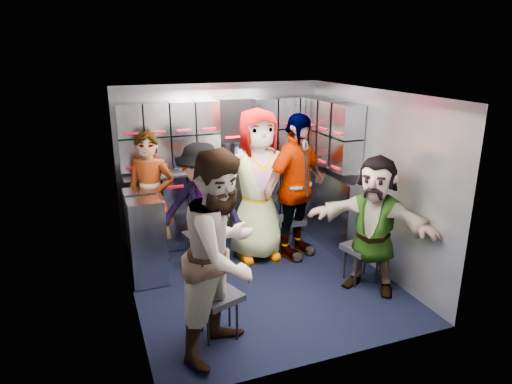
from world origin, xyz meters
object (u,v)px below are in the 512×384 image
object	(u,v)px
attendant_arc_c	(258,186)
attendant_arc_a	(223,255)
jump_seat_near_left	(219,299)
jump_seat_mid_left	(199,237)
attendant_arc_e	(374,225)
jump_seat_mid_right	(288,222)
attendant_arc_d	(295,187)
jump_seat_near_right	(362,249)
jump_seat_center	(253,222)
attendant_standing	(151,199)
attendant_arc_b	(202,209)

from	to	relation	value
attendant_arc_c	attendant_arc_a	bearing A→B (deg)	-116.68
attendant_arc_a	jump_seat_near_left	bearing A→B (deg)	47.22
jump_seat_near_left	jump_seat_mid_left	distance (m)	1.51
attendant_arc_a	attendant_arc_c	size ratio (longest dim) A/B	0.96
attendant_arc_e	jump_seat_mid_right	bearing A→B (deg)	158.37
attendant_arc_a	attendant_arc_d	size ratio (longest dim) A/B	0.99
jump_seat_near_left	attendant_arc_c	xyz separation A→B (m)	(0.93, 1.45, 0.56)
jump_seat_near_right	attendant_arc_d	bearing A→B (deg)	115.16
jump_seat_near_left	jump_seat_center	world-z (taller)	jump_seat_center
jump_seat_center	attendant_arc_c	world-z (taller)	attendant_arc_c
attendant_arc_c	attendant_arc_d	distance (m)	0.46
attendant_standing	attendant_arc_e	xyz separation A→B (m)	(2.10, -1.54, -0.06)
attendant_standing	attendant_arc_e	bearing A→B (deg)	-8.94
jump_seat_center	attendant_arc_a	distance (m)	2.09
jump_seat_center	attendant_arc_d	bearing A→B (deg)	-34.54
jump_seat_mid_right	attendant_arc_a	world-z (taller)	attendant_arc_a
jump_seat_center	jump_seat_mid_right	xyz separation A→B (m)	(0.44, -0.12, -0.02)
jump_seat_near_right	attendant_arc_b	bearing A→B (deg)	151.13
jump_seat_center	attendant_standing	bearing A→B (deg)	172.44
attendant_arc_a	attendant_arc_b	size ratio (longest dim) A/B	1.17
jump_seat_near_left	attendant_standing	world-z (taller)	attendant_standing
jump_seat_near_left	attendant_arc_b	size ratio (longest dim) A/B	0.30
jump_seat_center	attendant_standing	xyz separation A→B (m)	(-1.24, 0.16, 0.41)
attendant_standing	jump_seat_mid_left	bearing A→B (deg)	-3.16
jump_seat_center	attendant_standing	distance (m)	1.32
jump_seat_mid_left	jump_seat_center	distance (m)	0.75
attendant_arc_a	attendant_arc_b	distance (m)	1.52
jump_seat_near_right	jump_seat_mid_right	bearing A→B (deg)	111.33
attendant_arc_b	jump_seat_center	bearing A→B (deg)	50.74
jump_seat_near_left	attendant_arc_a	bearing A→B (deg)	-90.00
attendant_arc_e	attendant_arc_b	bearing A→B (deg)	-163.69
jump_seat_mid_right	attendant_arc_d	size ratio (longest dim) A/B	0.24
attendant_arc_a	attendant_arc_b	world-z (taller)	attendant_arc_a
jump_seat_near_right	attendant_arc_d	size ratio (longest dim) A/B	0.24
jump_seat_center	attendant_arc_b	xyz separation A→B (m)	(-0.74, -0.31, 0.37)
jump_seat_mid_left	attendant_arc_c	world-z (taller)	attendant_arc_c
jump_seat_mid_right	jump_seat_near_left	bearing A→B (deg)	-132.33
jump_seat_near_left	attendant_arc_d	size ratio (longest dim) A/B	0.25
jump_seat_mid_left	attendant_arc_a	xyz separation A→B (m)	(-0.19, -1.68, 0.55)
jump_seat_mid_right	attendant_arc_b	xyz separation A→B (m)	(-1.18, -0.19, 0.39)
attendant_arc_a	attendant_arc_c	distance (m)	1.87
jump_seat_near_left	jump_seat_mid_left	world-z (taller)	jump_seat_near_left
jump_seat_mid_right	attendant_standing	size ratio (longest dim) A/B	0.27
jump_seat_near_left	jump_seat_near_right	distance (m)	1.84
jump_seat_mid_left	attendant_arc_e	xyz separation A→B (m)	(1.60, -1.24, 0.40)
jump_seat_mid_left	jump_seat_near_right	size ratio (longest dim) A/B	0.91
attendant_standing	attendant_arc_e	size ratio (longest dim) A/B	1.07
jump_seat_near_left	attendant_arc_c	distance (m)	1.81
jump_seat_mid_left	attendant_arc_e	world-z (taller)	attendant_arc_e
jump_seat_mid_right	attendant_arc_d	xyz separation A→B (m)	(-0.00, -0.18, 0.52)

